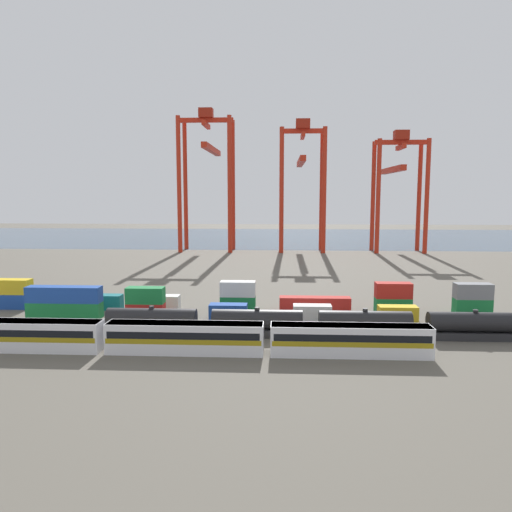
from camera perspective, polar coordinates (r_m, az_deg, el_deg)
ground_plane at (r=125.75m, az=-0.94°, el=-2.03°), size 420.00×420.00×0.00m
harbour_water at (r=232.74m, az=0.86°, el=2.20°), size 400.00×110.00×0.01m
passenger_train at (r=63.91m, az=-8.21°, el=-9.19°), size 61.58×3.14×3.90m
freight_tank_row at (r=70.59m, az=6.34°, el=-7.75°), size 58.26×2.72×4.18m
shipping_container_0 at (r=86.64m, az=-21.25°, el=-5.84°), size 12.10×2.44×2.60m
shipping_container_1 at (r=86.12m, az=-21.32°, el=-4.15°), size 12.10×2.44×2.60m
shipping_container_2 at (r=82.11m, az=-12.63°, el=-6.22°), size 6.04×2.44×2.60m
shipping_container_3 at (r=81.55m, az=-12.68°, el=-4.45°), size 6.04×2.44×2.60m
shipping_container_4 at (r=79.60m, az=-3.23°, el=-6.48°), size 6.04×2.44×2.60m
shipping_container_5 at (r=79.31m, az=6.52°, el=-6.57°), size 6.04×2.44×2.60m
shipping_container_6 at (r=81.26m, az=16.06°, el=-6.47°), size 6.04×2.44×2.60m
shipping_container_7 at (r=97.36m, az=-26.14°, el=-4.69°), size 6.04×2.44×2.60m
shipping_container_8 at (r=96.89m, az=-26.23°, el=-3.19°), size 6.04×2.44×2.60m
shipping_container_9 at (r=91.70m, az=-18.87°, el=-5.04°), size 12.10×2.44×2.60m
shipping_container_10 at (r=87.68m, az=-10.79°, el=-5.33°), size 6.04×2.44×2.60m
shipping_container_11 at (r=85.53m, az=-2.11°, el=-5.52°), size 6.04×2.44×2.60m
shipping_container_12 at (r=85.00m, az=-2.11°, el=-3.81°), size 6.04×2.44×2.60m
shipping_container_13 at (r=85.41m, az=6.81°, el=-5.58°), size 12.10×2.44×2.60m
shipping_container_14 at (r=87.31m, az=15.54°, el=-5.52°), size 6.04×2.44×2.60m
shipping_container_15 at (r=86.79m, az=15.60°, el=-3.84°), size 6.04×2.44×2.60m
shipping_container_16 at (r=91.11m, az=23.72°, el=-5.34°), size 6.04×2.44×2.60m
shipping_container_17 at (r=90.62m, az=23.81°, el=-3.73°), size 6.04×2.44×2.60m
gantry_crane_west at (r=179.69m, az=-5.59°, el=10.40°), size 19.03×39.29×49.66m
gantry_crane_central at (r=178.02m, az=5.34°, el=9.56°), size 16.04×39.23×45.76m
gantry_crane_east at (r=181.87m, az=16.09°, el=8.51°), size 17.83×34.62×41.77m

